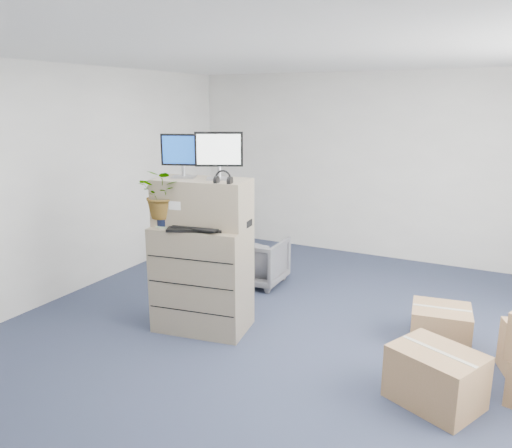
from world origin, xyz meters
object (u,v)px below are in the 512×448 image
at_px(keyboard, 196,229).
at_px(potted_plant, 164,200).
at_px(filing_cabinet_lower, 202,278).
at_px(monitor_left, 183,153).
at_px(water_bottle, 210,213).
at_px(monitor_right, 219,153).
at_px(office_chair, 258,259).

relative_size(keyboard, potted_plant, 1.08).
height_order(filing_cabinet_lower, monitor_left, monitor_left).
relative_size(water_bottle, potted_plant, 0.51).
bearing_deg(filing_cabinet_lower, potted_plant, -161.91).
bearing_deg(keyboard, monitor_right, 39.23).
height_order(potted_plant, office_chair, potted_plant).
xyz_separation_m(monitor_right, office_chair, (-0.25, 1.35, -1.52)).
xyz_separation_m(monitor_right, potted_plant, (-0.50, -0.27, -0.47)).
distance_m(filing_cabinet_lower, office_chair, 1.47).
relative_size(monitor_left, monitor_right, 0.94).
xyz_separation_m(monitor_left, potted_plant, (-0.10, -0.22, -0.46)).
distance_m(filing_cabinet_lower, monitor_left, 1.31).
height_order(monitor_right, water_bottle, monitor_right).
bearing_deg(keyboard, filing_cabinet_lower, 80.10).
distance_m(filing_cabinet_lower, water_bottle, 0.70).
distance_m(keyboard, office_chair, 1.79).
relative_size(water_bottle, office_chair, 0.38).
bearing_deg(office_chair, filing_cabinet_lower, 91.32).
relative_size(monitor_right, potted_plant, 0.93).
distance_m(keyboard, water_bottle, 0.25).
distance_m(water_bottle, potted_plant, 0.49).
height_order(monitor_right, potted_plant, monitor_right).
relative_size(monitor_right, water_bottle, 1.81).
bearing_deg(potted_plant, office_chair, 81.23).
distance_m(monitor_left, potted_plant, 0.52).
height_order(monitor_left, monitor_right, monitor_right).
bearing_deg(monitor_right, monitor_left, 160.70).
height_order(filing_cabinet_lower, keyboard, keyboard).
height_order(water_bottle, office_chair, water_bottle).
bearing_deg(monitor_left, potted_plant, -135.47).
bearing_deg(potted_plant, water_bottle, 29.53).
distance_m(monitor_right, office_chair, 2.05).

